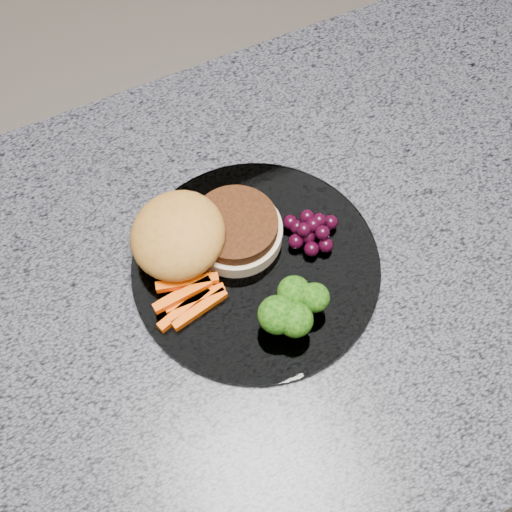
{
  "coord_description": "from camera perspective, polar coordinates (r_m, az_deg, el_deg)",
  "views": [
    {
      "loc": [
        -0.09,
        -0.29,
        1.56
      ],
      "look_at": [
        0.05,
        0.01,
        0.93
      ],
      "focal_mm": 50.0,
      "sensor_mm": 36.0,
      "label": 1
    }
  ],
  "objects": [
    {
      "name": "grape_bunch",
      "position": [
        0.75,
        4.47,
        2.08
      ],
      "size": [
        0.06,
        0.06,
        0.03
      ],
      "rotation": [
        0.0,
        0.0,
        -0.37
      ],
      "color": "black",
      "rests_on": "plate"
    },
    {
      "name": "island_cabinet",
      "position": [
        1.17,
        -2.1,
        -13.08
      ],
      "size": [
        1.2,
        0.6,
        0.86
      ],
      "primitive_type": "cube",
      "color": "#56381D",
      "rests_on": "ground"
    },
    {
      "name": "countertop",
      "position": [
        0.75,
        -3.21,
        -4.07
      ],
      "size": [
        1.2,
        0.6,
        0.04
      ],
      "primitive_type": "cube",
      "color": "#52535D",
      "rests_on": "island_cabinet"
    },
    {
      "name": "plate",
      "position": [
        0.74,
        0.0,
        -0.84
      ],
      "size": [
        0.26,
        0.26,
        0.01
      ],
      "primitive_type": "cylinder",
      "color": "white",
      "rests_on": "countertop"
    },
    {
      "name": "broccoli",
      "position": [
        0.69,
        2.9,
        -4.21
      ],
      "size": [
        0.08,
        0.06,
        0.05
      ],
      "rotation": [
        0.0,
        0.0,
        0.33
      ],
      "color": "olive",
      "rests_on": "plate"
    },
    {
      "name": "carrot_sticks",
      "position": [
        0.72,
        -5.37,
        -3.33
      ],
      "size": [
        0.08,
        0.05,
        0.02
      ],
      "rotation": [
        0.0,
        0.0,
        -0.18
      ],
      "color": "#EC5203",
      "rests_on": "plate"
    },
    {
      "name": "burger",
      "position": [
        0.73,
        -4.6,
        1.65
      ],
      "size": [
        0.17,
        0.12,
        0.05
      ],
      "rotation": [
        0.0,
        0.0,
        0.15
      ],
      "color": "#C6B08C",
      "rests_on": "plate"
    }
  ]
}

